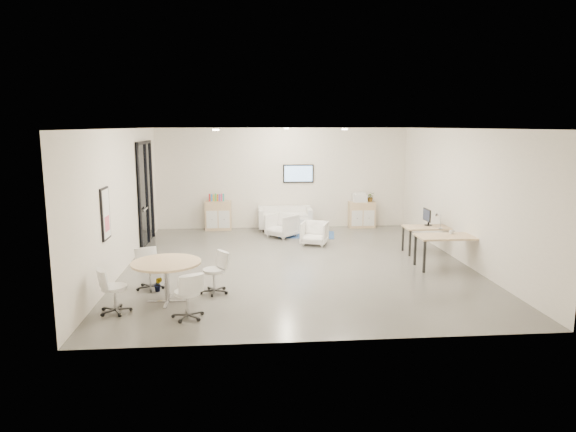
% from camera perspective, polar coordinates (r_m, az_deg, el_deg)
% --- Properties ---
extents(room_shell, '(9.60, 10.60, 4.80)m').
position_cam_1_polar(room_shell, '(12.03, 1.01, 2.05)').
color(room_shell, '#57554F').
rests_on(room_shell, ground).
extents(glass_door, '(0.09, 1.90, 2.85)m').
position_cam_1_polar(glass_door, '(14.72, -15.54, 2.77)').
color(glass_door, black).
rests_on(glass_door, room_shell).
extents(artwork, '(0.05, 0.54, 1.04)m').
position_cam_1_polar(artwork, '(10.75, -19.62, 0.22)').
color(artwork, black).
rests_on(artwork, room_shell).
extents(wall_tv, '(0.98, 0.06, 0.58)m').
position_cam_1_polar(wall_tv, '(16.47, 1.16, 4.73)').
color(wall_tv, black).
rests_on(wall_tv, room_shell).
extents(ceiling_spots, '(3.14, 4.14, 0.03)m').
position_cam_1_polar(ceiling_spots, '(12.72, -0.27, 9.63)').
color(ceiling_spots, '#FFEAC6').
rests_on(ceiling_spots, room_shell).
extents(sideboard_left, '(0.82, 0.42, 0.92)m').
position_cam_1_polar(sideboard_left, '(16.38, -7.75, 0.05)').
color(sideboard_left, tan).
rests_on(sideboard_left, room_shell).
extents(sideboard_right, '(0.84, 0.41, 0.84)m').
position_cam_1_polar(sideboard_right, '(16.80, 8.19, 0.15)').
color(sideboard_right, tan).
rests_on(sideboard_right, room_shell).
extents(books, '(0.47, 0.14, 0.22)m').
position_cam_1_polar(books, '(16.29, -7.94, 2.04)').
color(books, red).
rests_on(books, sideboard_left).
extents(printer, '(0.44, 0.37, 0.31)m').
position_cam_1_polar(printer, '(16.70, 7.96, 2.07)').
color(printer, white).
rests_on(printer, sideboard_right).
extents(loveseat, '(1.69, 0.87, 0.63)m').
position_cam_1_polar(loveseat, '(16.24, -0.34, -0.36)').
color(loveseat, white).
rests_on(loveseat, room_shell).
extents(blue_rug, '(1.81, 1.37, 0.01)m').
position_cam_1_polar(blue_rug, '(15.57, 2.11, -2.08)').
color(blue_rug, '#2D478B').
rests_on(blue_rug, room_shell).
extents(armchair_left, '(1.02, 1.02, 0.77)m').
position_cam_1_polar(armchair_left, '(15.18, -0.68, -0.93)').
color(armchair_left, white).
rests_on(armchair_left, room_shell).
extents(armchair_right, '(0.86, 0.83, 0.71)m').
position_cam_1_polar(armchair_right, '(14.24, 2.95, -1.79)').
color(armchair_right, white).
rests_on(armchair_right, room_shell).
extents(desk_rear, '(1.34, 0.68, 0.70)m').
position_cam_1_polar(desk_rear, '(13.75, 15.52, -1.43)').
color(desk_rear, tan).
rests_on(desk_rear, room_shell).
extents(desk_front, '(1.48, 0.75, 0.77)m').
position_cam_1_polar(desk_front, '(12.39, 17.48, -2.45)').
color(desk_front, tan).
rests_on(desk_front, room_shell).
extents(monitor, '(0.20, 0.50, 0.44)m').
position_cam_1_polar(monitor, '(13.82, 15.21, -0.07)').
color(monitor, black).
rests_on(monitor, desk_rear).
extents(round_table, '(1.29, 1.29, 0.78)m').
position_cam_1_polar(round_table, '(9.81, -13.37, -5.42)').
color(round_table, tan).
rests_on(round_table, room_shell).
extents(meeting_chairs, '(2.48, 2.48, 0.82)m').
position_cam_1_polar(meeting_chairs, '(9.89, -13.30, -7.05)').
color(meeting_chairs, white).
rests_on(meeting_chairs, room_shell).
extents(plant_cabinet, '(0.34, 0.36, 0.24)m').
position_cam_1_polar(plant_cabinet, '(16.78, 9.15, 1.99)').
color(plant_cabinet, '#3F7F3F').
rests_on(plant_cabinet, sideboard_right).
extents(plant_floor, '(0.19, 0.31, 0.13)m').
position_cam_1_polar(plant_floor, '(10.65, -14.21, -7.78)').
color(plant_floor, '#3F7F3F').
rests_on(plant_floor, room_shell).
extents(cup, '(0.13, 0.11, 0.12)m').
position_cam_1_polar(cup, '(12.55, 17.77, -1.65)').
color(cup, white).
rests_on(cup, desk_front).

